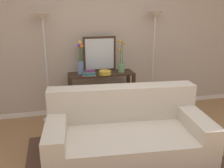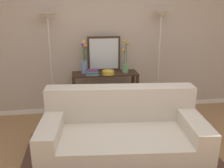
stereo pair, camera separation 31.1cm
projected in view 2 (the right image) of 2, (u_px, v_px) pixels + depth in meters
back_wall at (110, 28)px, 4.29m from camera, size 12.00×0.15×3.03m
area_rug at (124, 165)px, 3.01m from camera, size 2.51×1.91×0.01m
couch at (122, 137)px, 3.08m from camera, size 2.04×1.17×0.88m
console_table at (105, 87)px, 4.20m from camera, size 1.11×0.36×0.81m
floor_lamp_left at (49, 37)px, 3.91m from camera, size 0.28×0.28×1.79m
floor_lamp_right at (160, 34)px, 4.17m from camera, size 0.28×0.28×1.82m
wall_mirror at (104, 54)px, 4.17m from camera, size 0.56×0.02×0.59m
vase_tall_flowers at (84, 60)px, 4.02m from camera, size 0.11×0.12×0.55m
vase_short_flowers at (125, 64)px, 4.11m from camera, size 0.12×0.11×0.55m
fruit_bowl at (108, 72)px, 4.01m from camera, size 0.20×0.20×0.07m
book_stack at (93, 73)px, 3.97m from camera, size 0.22×0.14×0.09m
book_row_under_console at (93, 114)px, 4.32m from camera, size 0.48×0.17×0.13m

